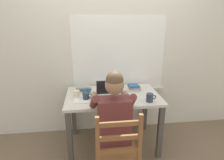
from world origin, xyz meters
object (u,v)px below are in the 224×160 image
Objects in this scene: seated_person at (113,118)px; wooden_chair at (117,152)px; laptop at (110,95)px; coffee_mug_dark at (86,96)px; book_stack_main at (134,87)px; landscape_photo_print at (116,90)px; coffee_mug_spare at (150,98)px; coffee_mug_white at (77,94)px; desk at (113,102)px; book_stack_side at (84,89)px; computer_mouse at (129,100)px.

seated_person is 0.36m from wooden_chair.
laptop reaches higher than coffee_mug_dark.
book_stack_main is 0.25m from landscape_photo_print.
seated_person reaches higher than coffee_mug_dark.
laptop is at bearing -1.96° from coffee_mug_dark.
seated_person reaches higher than book_stack_main.
laptop is 2.74× the size of coffee_mug_spare.
coffee_mug_white is at bearing 145.41° from coffee_mug_dark.
landscape_photo_print is (0.07, 0.16, 0.11)m from desk.
seated_person is at bearing -117.48° from landscape_photo_print.
coffee_mug_white is at bearing -111.25° from book_stack_side.
computer_mouse reaches higher than landscape_photo_print.
coffee_mug_spare is 0.71× the size of book_stack_main.
laptop is 0.31m from landscape_photo_print.
coffee_mug_white reaches higher than landscape_photo_print.
desk is at bearing 83.18° from seated_person.
book_stack_side is at bearing 162.56° from landscape_photo_print.
coffee_mug_white is (-0.41, 0.09, -0.00)m from laptop.
laptop reaches higher than computer_mouse.
laptop is at bearing 162.87° from coffee_mug_spare.
coffee_mug_spare is 0.55m from landscape_photo_print.
laptop is at bearing -144.75° from book_stack_main.
book_stack_side is at bearing 138.70° from laptop.
coffee_mug_spare is (0.41, -0.27, 0.16)m from desk.
laptop is at bearing 89.37° from wooden_chair.
seated_person reaches higher than coffee_mug_spare.
laptop reaches higher than coffee_mug_spare.
seated_person is 10.56× the size of coffee_mug_white.
seated_person is at bearing -134.96° from computer_mouse.
seated_person is at bearing -49.42° from coffee_mug_dark.
seated_person is 0.34m from computer_mouse.
landscape_photo_print is at bearing 67.17° from desk.
desk is at bearing 128.01° from computer_mouse.
coffee_mug_spare reaches higher than book_stack_side.
computer_mouse is (0.23, 0.51, 0.32)m from wooden_chair.
computer_mouse is at bearing -111.28° from book_stack_main.
wooden_chair is 7.70× the size of coffee_mug_spare.
wooden_chair is 0.77m from coffee_mug_dark.
coffee_mug_white is at bearing -175.62° from desk.
wooden_chair is 7.95× the size of coffee_mug_white.
landscape_photo_print reaches higher than desk.
book_stack_main is at bearing 20.41° from coffee_mug_dark.
coffee_mug_spare is at bearing -14.89° from coffee_mug_white.
wooden_chair reaches higher than landscape_photo_print.
desk is 0.52m from coffee_mug_spare.
seated_person is 9.47× the size of landscape_photo_print.
computer_mouse is 0.86× the size of coffee_mug_white.
laptop is 0.44m from book_stack_side.
laptop is 0.44m from book_stack_main.
coffee_mug_spare is (0.76, -0.15, 0.01)m from coffee_mug_dark.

